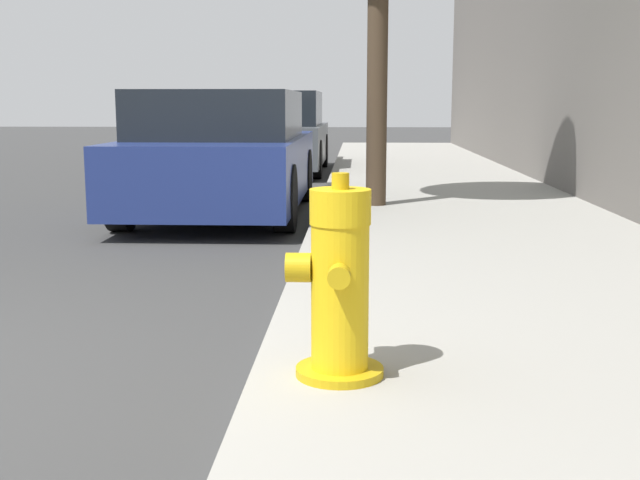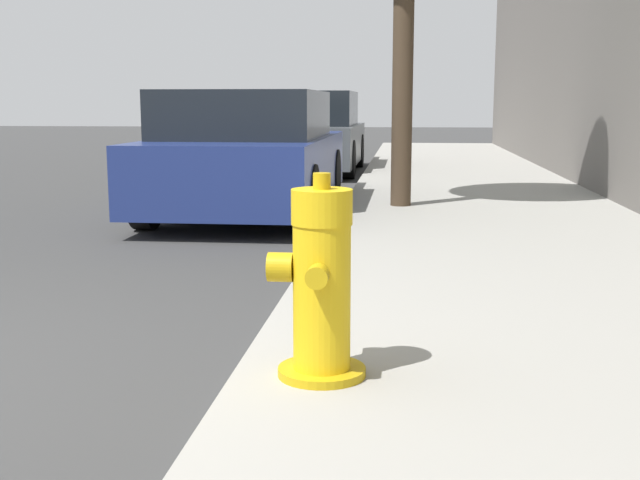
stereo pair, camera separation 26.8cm
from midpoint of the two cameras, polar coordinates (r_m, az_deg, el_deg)
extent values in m
cube|color=#99968E|center=(3.47, 18.86, -10.76)|extent=(3.07, 40.00, 0.14)
cylinder|color=#C39C11|center=(3.36, -0.91, -9.32)|extent=(0.37, 0.37, 0.04)
cylinder|color=yellow|center=(3.27, -0.93, -4.07)|extent=(0.24, 0.24, 0.60)
cylinder|color=yellow|center=(3.20, -0.95, 2.38)|extent=(0.25, 0.25, 0.14)
cylinder|color=#C39C11|center=(3.19, -0.95, 4.21)|extent=(0.07, 0.07, 0.06)
cylinder|color=#C39C11|center=(3.09, -1.13, -2.62)|extent=(0.09, 0.09, 0.09)
cylinder|color=#C39C11|center=(3.40, -0.76, -1.46)|extent=(0.09, 0.09, 0.09)
cylinder|color=#C39C11|center=(3.26, -3.91, -1.98)|extent=(0.10, 0.12, 0.12)
cube|color=navy|center=(9.20, -7.70, 5.11)|extent=(1.79, 4.10, 0.69)
cube|color=black|center=(9.02, -7.98, 8.84)|extent=(1.65, 2.26, 0.51)
cylinder|color=black|center=(10.63, -10.78, 4.57)|extent=(0.20, 0.67, 0.67)
cylinder|color=black|center=(10.37, -1.96, 4.61)|extent=(0.20, 0.67, 0.67)
cylinder|color=black|center=(8.19, -14.90, 2.93)|extent=(0.20, 0.67, 0.67)
cylinder|color=black|center=(7.85, -3.47, 2.96)|extent=(0.20, 0.67, 0.67)
cube|color=#4C5156|center=(14.78, -3.81, 6.84)|extent=(1.82, 4.05, 0.69)
cube|color=black|center=(14.60, -3.91, 9.33)|extent=(1.67, 2.23, 0.60)
cylinder|color=black|center=(16.15, -6.24, 6.35)|extent=(0.20, 0.65, 0.65)
cylinder|color=black|center=(15.97, -0.31, 6.37)|extent=(0.20, 0.65, 0.65)
cylinder|color=black|center=(13.68, -7.87, 5.72)|extent=(0.20, 0.65, 0.65)
cylinder|color=black|center=(13.47, -0.88, 5.75)|extent=(0.20, 0.65, 0.65)
cylinder|color=#423323|center=(8.86, 3.22, 13.07)|extent=(0.22, 0.22, 3.27)
camera|label=1|loc=(0.13, -91.73, -0.30)|focal=45.00mm
camera|label=2|loc=(0.13, 88.27, 0.30)|focal=45.00mm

